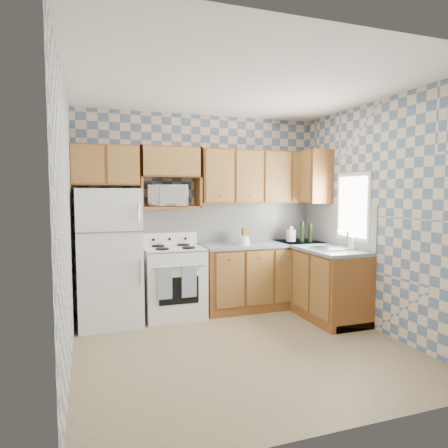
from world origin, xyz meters
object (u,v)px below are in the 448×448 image
at_px(refrigerator, 109,257).
at_px(microwave, 167,195).
at_px(stove_body, 174,283).
at_px(electric_kettle, 291,235).

height_order(refrigerator, microwave, microwave).
relative_size(refrigerator, stove_body, 1.87).
distance_m(microwave, electric_kettle, 1.89).
bearing_deg(microwave, refrigerator, -158.15).
relative_size(refrigerator, electric_kettle, 9.80).
height_order(stove_body, electric_kettle, electric_kettle).
bearing_deg(electric_kettle, refrigerator, -178.27).
distance_m(stove_body, microwave, 1.15).
xyz_separation_m(refrigerator, stove_body, (0.80, 0.03, -0.39)).
distance_m(stove_body, electric_kettle, 1.84).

